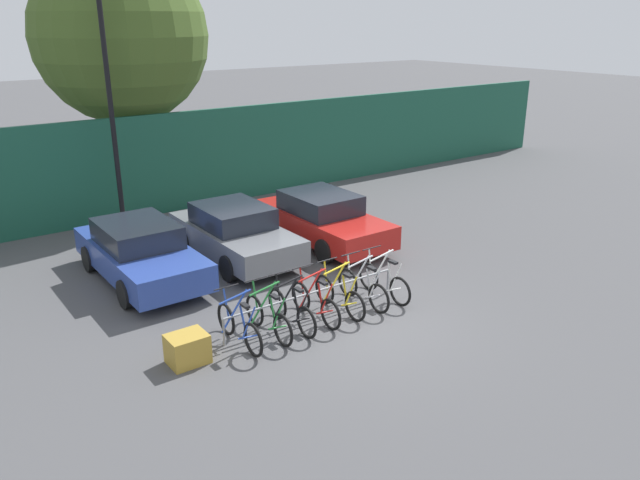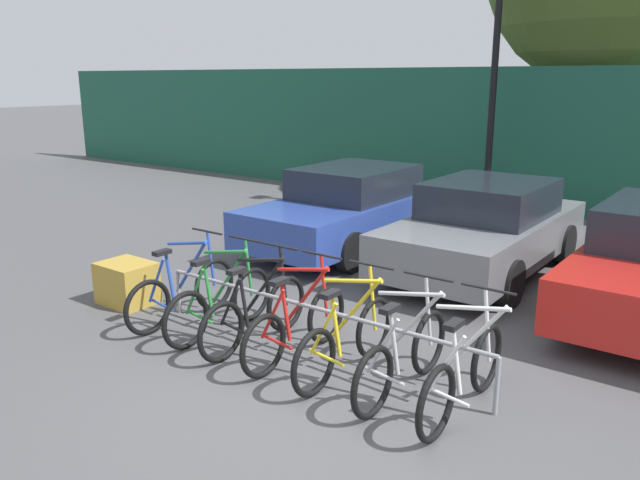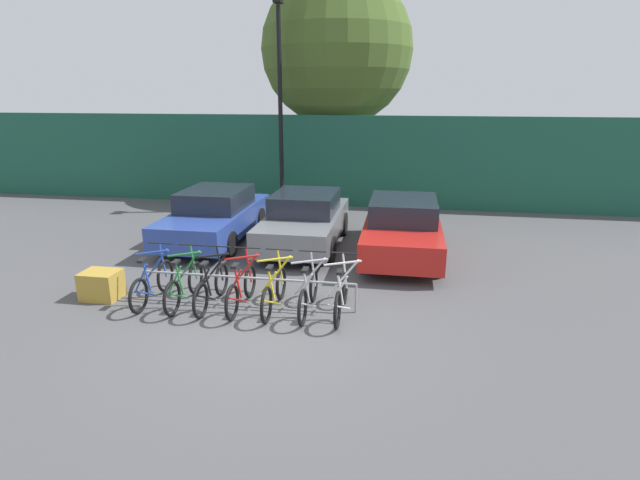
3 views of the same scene
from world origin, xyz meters
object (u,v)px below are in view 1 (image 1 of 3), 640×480
Objects in this scene: bicycle_blue at (239,327)px; car_grey at (235,233)px; bicycle_silver at (363,288)px; lamp_post at (110,102)px; bicycle_red at (315,303)px; bike_rack at (313,295)px; bicycle_black at (291,310)px; bicycle_white at (384,282)px; car_blue at (140,252)px; tree_behind_hoarding at (121,37)px; cargo_crate at (187,349)px; car_red at (322,219)px; bicycle_yellow at (339,295)px; bicycle_green at (268,318)px.

car_grey is at bearing 62.91° from bicycle_blue.
lamp_post reaches higher than bicycle_silver.
bicycle_blue and bicycle_red have the same top height.
bicycle_black reaches higher than bike_rack.
lamp_post reaches higher than bicycle_white.
bike_rack is 0.95× the size of car_blue.
tree_behind_hoarding is at bearing 82.47° from bicycle_black.
bicycle_red is 4.66m from car_blue.
bicycle_white is 4.71m from cargo_crate.
bicycle_red is at bearing 0.41° from cargo_crate.
bicycle_red is 4.72m from car_red.
bicycle_yellow is at bearing -77.22° from lamp_post.
bicycle_green is 0.39× the size of car_blue.
bike_rack is at bearing -94.89° from car_grey.
bicycle_green is 0.21× the size of tree_behind_hoarding.
bicycle_silver is at bearing 0.28° from cargo_crate.
bicycle_green is at bearing 178.16° from bicycle_white.
bicycle_yellow is at bearing 178.16° from bicycle_white.
car_red is 6.62m from lamp_post.
cargo_crate is (-2.84, -0.02, -0.10)m from bicycle_red.
bicycle_white is (1.82, -0.15, -0.11)m from bike_rack.
bicycle_blue is (-1.82, -0.15, -0.11)m from bike_rack.
car_blue reaches higher than bicycle_yellow.
bicycle_yellow is at bearing -121.40° from car_red.
bicycle_silver is at bearing 0.79° from bicycle_blue.
car_grey is 2.53m from car_red.
car_red is at bearing -46.25° from lamp_post.
bicycle_silver is at bearing -51.01° from car_blue.
bicycle_blue is at bearing -94.23° from lamp_post.
bicycle_silver is (1.27, 0.00, 0.00)m from bicycle_red.
lamp_post reaches higher than car_grey.
bike_rack is at bearing -81.05° from lamp_post.
bicycle_yellow is at bearing 0.79° from bicycle_blue.
bicycle_black is 2.45m from bicycle_white.
bicycle_blue and bicycle_yellow have the same top height.
cargo_crate is at bearing 177.43° from bicycle_black.
bicycle_black is 0.26× the size of lamp_post.
bicycle_black reaches higher than cargo_crate.
bicycle_green is at bearing -172.79° from bike_rack.
car_red reaches higher than bicycle_blue.
bicycle_yellow is 1.00× the size of bicycle_silver.
lamp_post reaches higher than bicycle_red.
bicycle_yellow is 2.44× the size of cargo_crate.
car_grey is at bearing 51.78° from cargo_crate.
bicycle_yellow and bicycle_white have the same top height.
lamp_post is 3.54m from tree_behind_hoarding.
bike_rack is 0.96× the size of car_red.
bicycle_silver is at bearing -72.92° from lamp_post.
bicycle_silver is at bearing -84.64° from tree_behind_hoarding.
tree_behind_hoarding is at bearing 88.89° from bike_rack.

